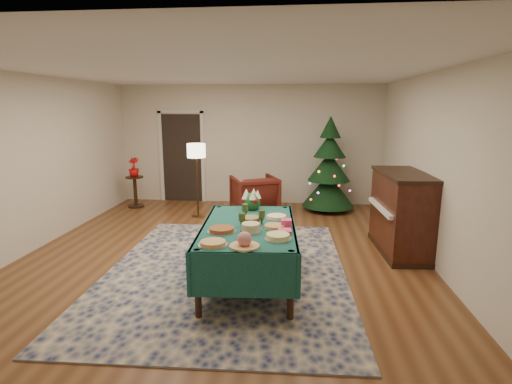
# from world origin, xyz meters

# --- Properties ---
(room_shell) EXTENTS (7.00, 7.00, 7.00)m
(room_shell) POSITION_xyz_m (0.00, 0.00, 1.35)
(room_shell) COLOR #593319
(room_shell) RESTS_ON ground
(doorway) EXTENTS (1.08, 0.04, 2.16)m
(doorway) POSITION_xyz_m (-1.60, 3.48, 1.10)
(doorway) COLOR black
(doorway) RESTS_ON ground
(rug) EXTENTS (3.30, 4.28, 0.02)m
(rug) POSITION_xyz_m (0.14, -0.60, 0.01)
(rug) COLOR #131F49
(rug) RESTS_ON ground
(buffet_table) EXTENTS (1.28, 2.05, 0.77)m
(buffet_table) POSITION_xyz_m (0.49, -0.94, 0.62)
(buffet_table) COLOR black
(buffet_table) RESTS_ON ground
(platter_0) EXTENTS (0.32, 0.32, 0.05)m
(platter_0) POSITION_xyz_m (0.20, -1.72, 0.79)
(platter_0) COLOR silver
(platter_0) RESTS_ON buffet_table
(platter_1) EXTENTS (0.33, 0.33, 0.17)m
(platter_1) POSITION_xyz_m (0.54, -1.75, 0.84)
(platter_1) COLOR silver
(platter_1) RESTS_ON buffet_table
(platter_2) EXTENTS (0.30, 0.30, 0.06)m
(platter_2) POSITION_xyz_m (0.87, -1.46, 0.80)
(platter_2) COLOR silver
(platter_2) RESTS_ON buffet_table
(platter_3) EXTENTS (0.34, 0.34, 0.05)m
(platter_3) POSITION_xyz_m (0.21, -1.26, 0.80)
(platter_3) COLOR silver
(platter_3) RESTS_ON buffet_table
(platter_4) EXTENTS (0.25, 0.25, 0.10)m
(platter_4) POSITION_xyz_m (0.55, -1.23, 0.82)
(platter_4) COLOR silver
(platter_4) RESTS_ON buffet_table
(platter_5) EXTENTS (0.29, 0.29, 0.04)m
(platter_5) POSITION_xyz_m (0.82, -1.05, 0.79)
(platter_5) COLOR silver
(platter_5) RESTS_ON buffet_table
(platter_6) EXTENTS (0.28, 0.28, 0.07)m
(platter_6) POSITION_xyz_m (0.50, -0.84, 0.81)
(platter_6) COLOR silver
(platter_6) RESTS_ON buffet_table
(platter_7) EXTENTS (0.30, 0.30, 0.04)m
(platter_7) POSITION_xyz_m (0.82, -0.61, 0.79)
(platter_7) COLOR silver
(platter_7) RESTS_ON buffet_table
(goblet_0) EXTENTS (0.08, 0.08, 0.18)m
(goblet_0) POSITION_xyz_m (0.40, -0.60, 0.87)
(goblet_0) COLOR #2D471E
(goblet_0) RESTS_ON buffet_table
(goblet_1) EXTENTS (0.08, 0.08, 0.18)m
(goblet_1) POSITION_xyz_m (0.65, -0.89, 0.87)
(goblet_1) COLOR #2D471E
(goblet_1) RESTS_ON buffet_table
(goblet_2) EXTENTS (0.08, 0.08, 0.18)m
(goblet_2) POSITION_xyz_m (0.42, -1.05, 0.87)
(goblet_2) COLOR #2D471E
(goblet_2) RESTS_ON buffet_table
(napkin_stack) EXTENTS (0.16, 0.16, 0.04)m
(napkin_stack) POSITION_xyz_m (0.94, -1.22, 0.79)
(napkin_stack) COLOR #F74475
(napkin_stack) RESTS_ON buffet_table
(gift_box) EXTENTS (0.13, 0.13, 0.10)m
(gift_box) POSITION_xyz_m (0.96, -1.01, 0.82)
(gift_box) COLOR #F14376
(gift_box) RESTS_ON buffet_table
(centerpiece) EXTENTS (0.28, 0.28, 0.32)m
(centerpiece) POSITION_xyz_m (0.44, -0.17, 0.91)
(centerpiece) COLOR #1E4C1E
(centerpiece) RESTS_ON buffet_table
(armchair) EXTENTS (1.11, 1.08, 0.89)m
(armchair) POSITION_xyz_m (0.22, 2.40, 0.45)
(armchair) COLOR #4F1910
(armchair) RESTS_ON ground
(floor_lamp) EXTENTS (0.36, 0.36, 1.50)m
(floor_lamp) POSITION_xyz_m (-0.90, 2.05, 1.27)
(floor_lamp) COLOR #A57F3F
(floor_lamp) RESTS_ON ground
(side_table) EXTENTS (0.39, 0.39, 0.69)m
(side_table) POSITION_xyz_m (-2.49, 2.76, 0.34)
(side_table) COLOR black
(side_table) RESTS_ON ground
(potted_plant) EXTENTS (0.23, 0.42, 0.23)m
(potted_plant) POSITION_xyz_m (-2.49, 2.76, 0.81)
(potted_plant) COLOR red
(potted_plant) RESTS_ON side_table
(christmas_tree) EXTENTS (1.24, 1.24, 2.02)m
(christmas_tree) POSITION_xyz_m (1.78, 2.90, 0.91)
(christmas_tree) COLOR black
(christmas_tree) RESTS_ON ground
(piano) EXTENTS (0.75, 1.47, 1.24)m
(piano) POSITION_xyz_m (2.68, 0.42, 0.61)
(piano) COLOR black
(piano) RESTS_ON ground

